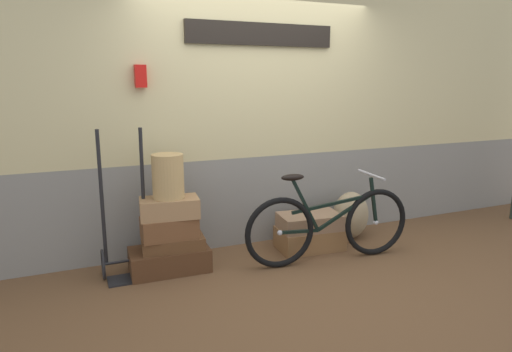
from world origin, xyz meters
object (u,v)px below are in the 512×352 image
at_px(suitcase_2, 169,228).
at_px(wicker_basket, 168,176).
at_px(bicycle, 329,225).
at_px(suitcase_0, 170,259).
at_px(suitcase_3, 169,208).
at_px(suitcase_1, 173,243).
at_px(suitcase_4, 310,238).
at_px(luggage_trolley, 126,242).
at_px(burlap_sack, 351,215).
at_px(suitcase_5, 310,221).

height_order(suitcase_2, wicker_basket, wicker_basket).
height_order(suitcase_2, bicycle, bicycle).
xyz_separation_m(suitcase_0, wicker_basket, (0.02, -0.00, 0.78)).
bearing_deg(suitcase_3, suitcase_1, 12.40).
height_order(suitcase_2, suitcase_4, suitcase_2).
xyz_separation_m(suitcase_1, suitcase_4, (1.43, 0.00, -0.16)).
xyz_separation_m(suitcase_1, luggage_trolley, (-0.40, 0.05, 0.05)).
bearing_deg(wicker_basket, suitcase_3, -96.46).
bearing_deg(wicker_basket, bicycle, -14.20).
bearing_deg(luggage_trolley, suitcase_3, -7.40).
distance_m(suitcase_3, burlap_sack, 2.05).
distance_m(suitcase_1, suitcase_2, 0.15).
distance_m(suitcase_0, suitcase_5, 1.46).
bearing_deg(luggage_trolley, suitcase_0, -5.22).
bearing_deg(suitcase_1, suitcase_0, 162.77).
bearing_deg(suitcase_3, wicker_basket, 90.30).
xyz_separation_m(suitcase_1, suitcase_3, (-0.02, -0.00, 0.33)).
xyz_separation_m(wicker_basket, burlap_sack, (2.02, 0.09, -0.63)).
bearing_deg(suitcase_0, suitcase_2, -77.39).
bearing_deg(wicker_basket, suitcase_0, 170.83).
bearing_deg(suitcase_0, luggage_trolley, 176.68).
distance_m(suitcase_0, luggage_trolley, 0.43).
distance_m(suitcase_0, suitcase_3, 0.50).
xyz_separation_m(suitcase_0, suitcase_3, (0.02, -0.02, 0.50)).
height_order(suitcase_0, suitcase_2, suitcase_2).
bearing_deg(suitcase_4, bicycle, -85.75).
relative_size(suitcase_5, burlap_sack, 1.19).
bearing_deg(suitcase_4, suitcase_3, -175.93).
bearing_deg(suitcase_2, burlap_sack, 4.40).
height_order(suitcase_3, suitcase_5, suitcase_3).
distance_m(suitcase_2, wicker_basket, 0.47).
bearing_deg(bicycle, wicker_basket, 165.80).
distance_m(suitcase_4, luggage_trolley, 1.84).
relative_size(suitcase_2, bicycle, 0.29).
distance_m(suitcase_2, suitcase_4, 1.49).
bearing_deg(suitcase_0, suitcase_5, 0.90).
relative_size(suitcase_2, burlap_sack, 0.94).
height_order(suitcase_1, burlap_sack, burlap_sack).
xyz_separation_m(suitcase_1, wicker_basket, (-0.02, 0.01, 0.62)).
relative_size(wicker_basket, burlap_sack, 0.75).
bearing_deg(bicycle, luggage_trolley, 167.62).
bearing_deg(bicycle, suitcase_4, 90.38).
bearing_deg(wicker_basket, suitcase_1, -34.41).
bearing_deg(burlap_sack, suitcase_1, -176.98).
height_order(suitcase_2, suitcase_5, suitcase_2).
bearing_deg(suitcase_4, luggage_trolley, -177.54).
bearing_deg(suitcase_0, suitcase_4, 1.46).
relative_size(luggage_trolley, bicycle, 0.78).
bearing_deg(suitcase_1, suitcase_2, -150.38).
relative_size(suitcase_0, bicycle, 0.42).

